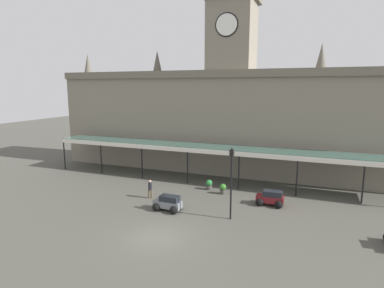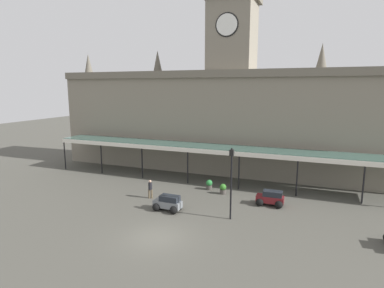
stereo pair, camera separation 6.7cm
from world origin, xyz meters
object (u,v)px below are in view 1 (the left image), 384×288
object	(u,v)px
victorian_lamppost	(231,176)
planter_near_kerb	(223,189)
car_maroon_estate	(270,199)
pedestrian_crossing_forecourt	(150,188)
car_grey_estate	(168,204)
planter_by_canopy	(209,185)

from	to	relation	value
victorian_lamppost	planter_near_kerb	distance (m)	6.37
car_maroon_estate	pedestrian_crossing_forecourt	distance (m)	10.39
pedestrian_crossing_forecourt	planter_near_kerb	distance (m)	6.67
car_grey_estate	car_maroon_estate	xyz separation A→B (m)	(7.46, 4.13, 0.00)
car_maroon_estate	pedestrian_crossing_forecourt	bearing A→B (deg)	-168.25
car_grey_estate	victorian_lamppost	xyz separation A→B (m)	(5.07, 0.19, 2.77)
pedestrian_crossing_forecourt	planter_near_kerb	world-z (taller)	pedestrian_crossing_forecourt
pedestrian_crossing_forecourt	planter_by_canopy	world-z (taller)	pedestrian_crossing_forecourt
planter_by_canopy	planter_near_kerb	bearing A→B (deg)	-25.52
car_grey_estate	victorian_lamppost	size ratio (longest dim) A/B	0.42
car_grey_estate	car_maroon_estate	size ratio (longest dim) A/B	1.01
victorian_lamppost	planter_near_kerb	world-z (taller)	victorian_lamppost
pedestrian_crossing_forecourt	victorian_lamppost	size ratio (longest dim) A/B	0.31
pedestrian_crossing_forecourt	victorian_lamppost	distance (m)	8.34
car_grey_estate	victorian_lamppost	bearing A→B (deg)	2.11
victorian_lamppost	planter_by_canopy	world-z (taller)	victorian_lamppost
planter_near_kerb	car_maroon_estate	bearing A→B (deg)	-16.78
car_grey_estate	car_maroon_estate	distance (m)	8.53
car_maroon_estate	planter_near_kerb	bearing A→B (deg)	163.22
car_grey_estate	car_maroon_estate	bearing A→B (deg)	28.97
victorian_lamppost	planter_near_kerb	bearing A→B (deg)	111.51
victorian_lamppost	car_maroon_estate	bearing A→B (deg)	58.73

